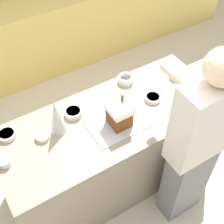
# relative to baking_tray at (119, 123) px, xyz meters

# --- Properties ---
(ground_plane) EXTENTS (12.00, 12.00, 0.00)m
(ground_plane) POSITION_rel_baking_tray_xyz_m (-0.02, 0.09, -0.90)
(ground_plane) COLOR beige
(back_cabinet_block) EXTENTS (6.00, 0.60, 0.94)m
(back_cabinet_block) POSITION_rel_baking_tray_xyz_m (-0.02, 2.04, -0.43)
(back_cabinet_block) COLOR #DBBC60
(back_cabinet_block) RESTS_ON ground_plane
(kitchen_island) EXTENTS (1.87, 0.77, 0.89)m
(kitchen_island) POSITION_rel_baking_tray_xyz_m (-0.02, 0.09, -0.45)
(kitchen_island) COLOR gray
(kitchen_island) RESTS_ON ground_plane
(baking_tray) EXTENTS (0.48, 0.30, 0.01)m
(baking_tray) POSITION_rel_baking_tray_xyz_m (0.00, 0.00, 0.00)
(baking_tray) COLOR #B2B2BC
(baking_tray) RESTS_ON kitchen_island
(gingerbread_house) EXTENTS (0.17, 0.18, 0.26)m
(gingerbread_house) POSITION_rel_baking_tray_xyz_m (0.00, 0.00, 0.11)
(gingerbread_house) COLOR brown
(gingerbread_house) RESTS_ON baking_tray
(decorative_tree) EXTENTS (0.12, 0.12, 0.31)m
(decorative_tree) POSITION_rel_baking_tray_xyz_m (-0.43, 0.19, 0.15)
(decorative_tree) COLOR silver
(decorative_tree) RESTS_ON kitchen_island
(candy_bowl_near_tray_left) EXTENTS (0.12, 0.12, 0.04)m
(candy_bowl_near_tray_left) POSITION_rel_baking_tray_xyz_m (0.72, 0.19, 0.02)
(candy_bowl_near_tray_left) COLOR white
(candy_bowl_near_tray_left) RESTS_ON kitchen_island
(candy_bowl_far_left) EXTENTS (0.09, 0.09, 0.05)m
(candy_bowl_far_left) POSITION_rel_baking_tray_xyz_m (-0.87, 0.11, 0.02)
(candy_bowl_far_left) COLOR white
(candy_bowl_far_left) RESTS_ON kitchen_island
(candy_bowl_front_corner) EXTENTS (0.14, 0.14, 0.04)m
(candy_bowl_front_corner) POSITION_rel_baking_tray_xyz_m (-0.78, 0.34, 0.02)
(candy_bowl_front_corner) COLOR silver
(candy_bowl_front_corner) RESTS_ON kitchen_island
(candy_bowl_near_tray_right) EXTENTS (0.11, 0.11, 0.04)m
(candy_bowl_near_tray_right) POSITION_rel_baking_tray_xyz_m (-0.56, 0.18, 0.02)
(candy_bowl_near_tray_right) COLOR white
(candy_bowl_near_tray_right) RESTS_ON kitchen_island
(candy_bowl_beside_tree) EXTENTS (0.13, 0.13, 0.04)m
(candy_bowl_beside_tree) POSITION_rel_baking_tray_xyz_m (0.38, 0.08, 0.02)
(candy_bowl_beside_tree) COLOR white
(candy_bowl_beside_tree) RESTS_ON kitchen_island
(candy_bowl_center_rear) EXTENTS (0.14, 0.14, 0.05)m
(candy_bowl_center_rear) POSITION_rel_baking_tray_xyz_m (0.31, 0.38, 0.03)
(candy_bowl_center_rear) COLOR white
(candy_bowl_center_rear) RESTS_ON kitchen_island
(candy_bowl_behind_tray) EXTENTS (0.14, 0.14, 0.05)m
(candy_bowl_behind_tray) POSITION_rel_baking_tray_xyz_m (-0.26, 0.27, 0.02)
(candy_bowl_behind_tray) COLOR silver
(candy_bowl_behind_tray) RESTS_ON kitchen_island
(person) EXTENTS (0.46, 0.58, 1.77)m
(person) POSITION_rel_baking_tray_xyz_m (0.35, -0.49, 0.02)
(person) COLOR slate
(person) RESTS_ON ground_plane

